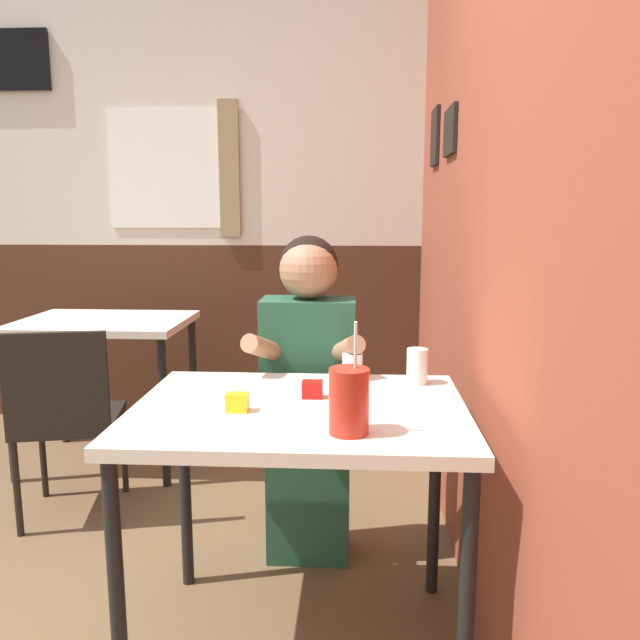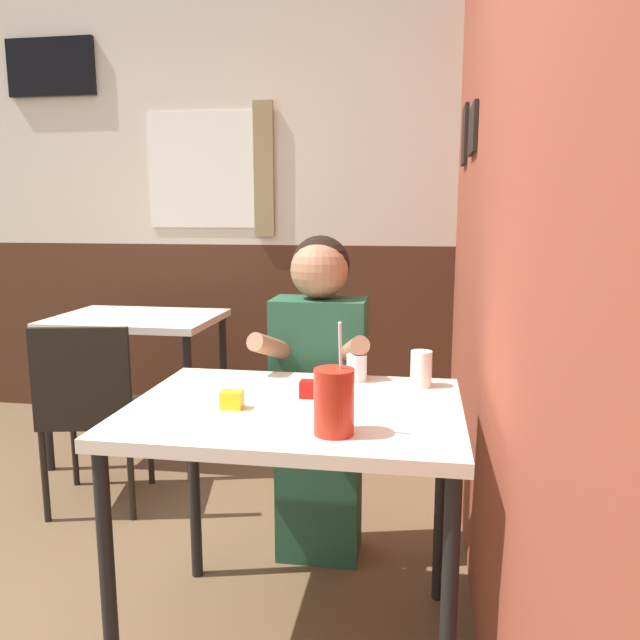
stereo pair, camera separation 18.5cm
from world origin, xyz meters
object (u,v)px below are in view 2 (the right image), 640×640
person_seated (319,391)px  main_table (295,432)px  chair_near_window (92,403)px  cocktail_pitcher (334,401)px  background_table (137,333)px

person_seated → main_table: bearing=-88.4°
chair_near_window → cocktail_pitcher: 1.56m
background_table → chair_near_window: chair_near_window is taller
main_table → background_table: bearing=129.5°
background_table → chair_near_window: 0.66m
background_table → person_seated: size_ratio=0.68×
background_table → main_table: bearing=-50.5°
background_table → cocktail_pitcher: cocktail_pitcher is taller
chair_near_window → cocktail_pitcher: cocktail_pitcher is taller
chair_near_window → person_seated: size_ratio=0.69×
main_table → chair_near_window: (-1.04, 0.73, -0.20)m
background_table → person_seated: bearing=-36.9°
chair_near_window → person_seated: (1.03, -0.20, 0.16)m
cocktail_pitcher → background_table: bearing=128.8°
main_table → person_seated: 0.53m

